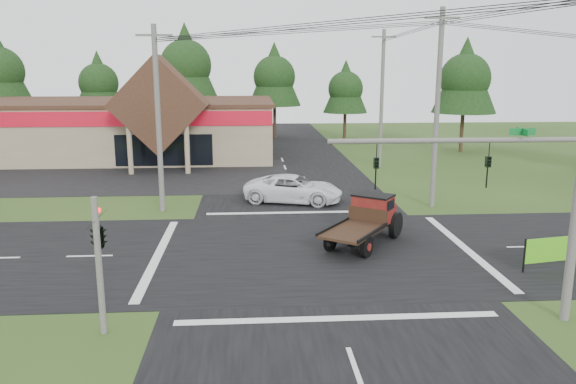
{
  "coord_description": "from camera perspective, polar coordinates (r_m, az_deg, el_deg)",
  "views": [
    {
      "loc": [
        -2.79,
        -24.12,
        8.16
      ],
      "look_at": [
        -1.02,
        2.69,
        2.2
      ],
      "focal_mm": 35.0,
      "sensor_mm": 36.0,
      "label": 1
    }
  ],
  "objects": [
    {
      "name": "parking_apron",
      "position": [
        45.29,
        -18.05,
        1.52
      ],
      "size": [
        28.0,
        14.0,
        0.02
      ],
      "primitive_type": "cube",
      "color": "black",
      "rests_on": "ground"
    },
    {
      "name": "white_pickup",
      "position": [
        34.74,
        0.57,
        0.33
      ],
      "size": [
        6.54,
        4.27,
        1.67
      ],
      "primitive_type": "imported",
      "rotation": [
        0.0,
        0.0,
        1.3
      ],
      "color": "white",
      "rests_on": "ground"
    },
    {
      "name": "road_ew",
      "position": [
        25.61,
        2.69,
        -6.06
      ],
      "size": [
        120.0,
        12.0,
        0.02
      ],
      "primitive_type": "cube",
      "color": "black",
      "rests_on": "ground"
    },
    {
      "name": "utility_pole_nw",
      "position": [
        32.66,
        -13.05,
        7.32
      ],
      "size": [
        2.0,
        0.3,
        10.5
      ],
      "color": "#595651",
      "rests_on": "ground"
    },
    {
      "name": "utility_pole_n",
      "position": [
        47.43,
        9.51,
        9.41
      ],
      "size": [
        2.0,
        0.3,
        11.2
      ],
      "color": "#595651",
      "rests_on": "ground"
    },
    {
      "name": "roadside_banner",
      "position": [
        26.05,
        26.51,
        -5.44
      ],
      "size": [
        4.18,
        0.92,
        1.44
      ],
      "primitive_type": null,
      "rotation": [
        0.0,
        0.0,
        0.19
      ],
      "color": "#52B818",
      "rests_on": "ground"
    },
    {
      "name": "utility_pole_ne",
      "position": [
        33.96,
        14.91,
        8.26
      ],
      "size": [
        2.0,
        0.3,
        11.5
      ],
      "color": "#595651",
      "rests_on": "ground"
    },
    {
      "name": "tree_side_ne",
      "position": [
        57.98,
        17.58,
        11.16
      ],
      "size": [
        6.16,
        6.16,
        11.11
      ],
      "color": "#332316",
      "rests_on": "ground"
    },
    {
      "name": "tree_row_b",
      "position": [
        68.34,
        -18.7,
        10.64
      ],
      "size": [
        5.6,
        5.6,
        10.1
      ],
      "color": "#332316",
      "rests_on": "ground"
    },
    {
      "name": "road_ns",
      "position": [
        25.61,
        2.69,
        -6.06
      ],
      "size": [
        12.0,
        120.0,
        0.02
      ],
      "primitive_type": "cube",
      "color": "black",
      "rests_on": "ground"
    },
    {
      "name": "ground",
      "position": [
        25.62,
        2.69,
        -6.08
      ],
      "size": [
        120.0,
        120.0,
        0.0
      ],
      "primitive_type": "plane",
      "color": "#2A4518",
      "rests_on": "ground"
    },
    {
      "name": "tree_row_e",
      "position": [
        65.06,
        5.87,
        10.57
      ],
      "size": [
        5.04,
        5.04,
        9.09
      ],
      "color": "#332316",
      "rests_on": "ground"
    },
    {
      "name": "traffic_signal_corner",
      "position": [
        18.05,
        -18.79,
        -3.06
      ],
      "size": [
        0.53,
        2.48,
        4.4
      ],
      "color": "#595651",
      "rests_on": "ground"
    },
    {
      "name": "tree_row_c",
      "position": [
        65.52,
        -10.36,
        12.8
      ],
      "size": [
        7.28,
        7.28,
        13.13
      ],
      "color": "#332316",
      "rests_on": "ground"
    },
    {
      "name": "traffic_signal_mast",
      "position": [
        19.09,
        23.12,
        0.2
      ],
      "size": [
        8.12,
        0.24,
        7.0
      ],
      "color": "#595651",
      "rests_on": "ground"
    },
    {
      "name": "tree_row_d",
      "position": [
        66.18,
        -1.39,
        11.82
      ],
      "size": [
        6.16,
        6.16,
        11.11
      ],
      "color": "#332316",
      "rests_on": "ground"
    },
    {
      "name": "cvs_building",
      "position": [
        55.48,
        -17.33,
        6.38
      ],
      "size": [
        30.4,
        18.2,
        9.19
      ],
      "color": "gray",
      "rests_on": "ground"
    },
    {
      "name": "antique_flatbed_truck",
      "position": [
        26.47,
        7.65,
        -3.0
      ],
      "size": [
        4.84,
        5.63,
        2.27
      ],
      "primitive_type": null,
      "rotation": [
        0.0,
        0.0,
        -0.62
      ],
      "color": "maroon",
      "rests_on": "ground"
    }
  ]
}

